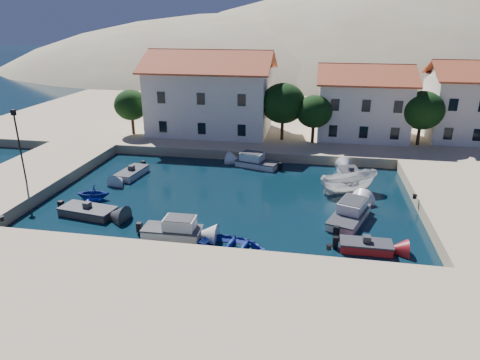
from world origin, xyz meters
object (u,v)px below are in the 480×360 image
at_px(building_left, 210,91).
at_px(lamppost, 18,139).
at_px(building_right, 471,100).
at_px(boat_east, 348,193).
at_px(building_mid, 363,100).
at_px(cabin_cruiser_south, 172,230).
at_px(rowboat_south, 233,249).
at_px(cabin_cruiser_east, 349,215).

bearing_deg(building_left, lamppost, -119.90).
distance_m(building_right, boat_east, 22.91).
xyz_separation_m(building_mid, lamppost, (-29.50, -21.00, -0.47)).
height_order(building_mid, cabin_cruiser_south, building_mid).
bearing_deg(building_mid, lamppost, -144.55).
distance_m(lamppost, rowboat_south, 21.02).
relative_size(building_left, cabin_cruiser_south, 3.58).
relative_size(building_mid, building_right, 1.11).
height_order(building_left, building_right, building_left).
bearing_deg(boat_east, cabin_cruiser_east, 152.38).
xyz_separation_m(building_left, boat_east, (15.86, -15.18, -5.94)).
bearing_deg(building_mid, cabin_cruiser_south, -118.90).
bearing_deg(rowboat_south, building_left, 26.20).
xyz_separation_m(building_right, cabin_cruiser_south, (-26.58, -27.41, -5.00)).
bearing_deg(building_right, boat_east, -129.47).
distance_m(rowboat_south, boat_east, 13.83).
distance_m(lamppost, cabin_cruiser_south, 16.44).
distance_m(building_left, lamppost, 23.10).
height_order(building_mid, cabin_cruiser_east, building_mid).
height_order(building_left, building_mid, building_left).
relative_size(building_left, cabin_cruiser_east, 2.72).
bearing_deg(building_left, boat_east, -43.75).
height_order(building_mid, boat_east, building_mid).
bearing_deg(building_left, rowboat_south, -73.37).
bearing_deg(rowboat_south, cabin_cruiser_south, 85.92).
relative_size(building_mid, cabin_cruiser_east, 1.94).
bearing_deg(cabin_cruiser_south, boat_east, 38.92).
height_order(building_left, lamppost, building_left).
height_order(building_left, cabin_cruiser_east, building_left).
xyz_separation_m(building_left, building_mid, (18.00, 1.00, -0.71)).
bearing_deg(building_right, building_mid, -175.24).
xyz_separation_m(building_mid, cabin_cruiser_south, (-14.58, -26.41, -4.75)).
relative_size(building_mid, rowboat_south, 2.38).
xyz_separation_m(building_left, cabin_cruiser_south, (3.42, -25.41, -5.46)).
xyz_separation_m(rowboat_south, cabin_cruiser_east, (7.70, 5.68, 0.48)).
relative_size(cabin_cruiser_south, cabin_cruiser_east, 0.76).
height_order(lamppost, rowboat_south, lamppost).
height_order(rowboat_south, boat_east, boat_east).
distance_m(cabin_cruiser_south, cabin_cruiser_east, 13.03).
bearing_deg(boat_east, cabin_cruiser_south, 104.24).
xyz_separation_m(building_right, rowboat_south, (-22.08, -28.50, -5.47)).
relative_size(building_right, lamppost, 1.52).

